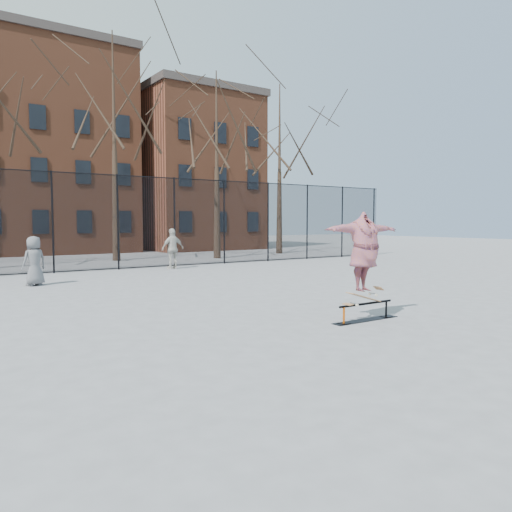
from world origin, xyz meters
TOP-DOWN VIEW (x-y plane):
  - ground at (0.00, 0.00)m, footprint 100.00×100.00m
  - skate_rail at (1.69, -0.48)m, footprint 1.68×0.26m
  - skateboard at (1.62, -0.48)m, footprint 0.90×0.22m
  - skater at (1.62, -0.48)m, footprint 1.99×0.56m
  - bystander_grey at (-2.79, 9.36)m, footprint 0.89×0.72m
  - bystander_white at (3.23, 12.00)m, footprint 1.05×0.50m
  - fence at (-0.01, 13.00)m, footprint 34.03×0.07m
  - tree_row at (-0.25, 17.15)m, footprint 33.66×7.46m
  - rowhouses at (0.72, 26.00)m, footprint 29.00×7.00m

SIDE VIEW (x-z plane):
  - ground at x=0.00m, z-range 0.00..0.00m
  - skate_rail at x=1.69m, z-range -0.04..0.33m
  - skateboard at x=1.62m, z-range 0.37..0.48m
  - bystander_grey at x=-2.79m, z-range 0.00..1.57m
  - bystander_white at x=3.23m, z-range 0.00..1.74m
  - skater at x=1.62m, z-range 0.48..2.10m
  - fence at x=-0.01m, z-range 0.05..4.05m
  - rowhouses at x=0.72m, z-range -0.44..12.56m
  - tree_row at x=-0.25m, z-range 2.02..12.69m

